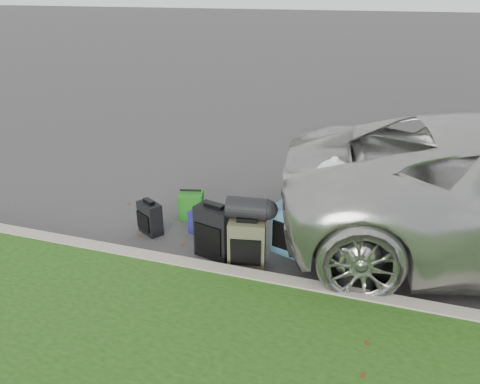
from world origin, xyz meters
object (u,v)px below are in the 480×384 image
(suitcase_small_black, at_px, (150,218))
(suitcase_teal, at_px, (292,230))
(tote_navy, at_px, (202,222))
(suitcase_large_black_right, at_px, (333,227))
(tote_green, at_px, (191,205))
(suitcase_olive, at_px, (247,244))
(suitcase_large_black_left, at_px, (215,232))

(suitcase_small_black, height_order, suitcase_teal, suitcase_teal)
(suitcase_small_black, relative_size, tote_navy, 1.37)
(suitcase_large_black_right, relative_size, tote_green, 2.03)
(suitcase_teal, xyz_separation_m, tote_navy, (-1.25, 0.13, -0.16))
(suitcase_large_black_right, bearing_deg, suitcase_small_black, -174.49)
(suitcase_olive, relative_size, tote_navy, 1.87)
(suitcase_large_black_left, height_order, suitcase_large_black_right, suitcase_large_black_right)
(suitcase_olive, bearing_deg, suitcase_large_black_left, 154.76)
(suitcase_large_black_right, xyz_separation_m, tote_navy, (-1.73, 0.03, -0.23))
(suitcase_small_black, height_order, suitcase_large_black_right, suitcase_large_black_right)
(suitcase_large_black_left, xyz_separation_m, suitcase_teal, (0.87, 0.34, -0.01))
(suitcase_teal, bearing_deg, suitcase_large_black_left, -141.39)
(suitcase_olive, xyz_separation_m, tote_navy, (-0.81, 0.58, -0.14))
(suitcase_large_black_left, height_order, suitcase_olive, suitcase_large_black_left)
(suitcase_large_black_left, distance_m, suitcase_large_black_right, 1.43)
(suitcase_olive, distance_m, suitcase_large_black_right, 1.07)
(suitcase_large_black_left, bearing_deg, suitcase_small_black, 179.73)
(suitcase_olive, relative_size, suitcase_large_black_right, 0.76)
(suitcase_olive, distance_m, tote_navy, 1.00)
(suitcase_teal, bearing_deg, suitcase_small_black, -160.44)
(suitcase_small_black, distance_m, tote_navy, 0.69)
(suitcase_olive, bearing_deg, tote_green, 128.23)
(suitcase_teal, bearing_deg, tote_navy, -168.59)
(suitcase_large_black_right, bearing_deg, suitcase_large_black_left, -160.65)
(suitcase_teal, relative_size, suitcase_large_black_right, 0.82)
(suitcase_teal, bearing_deg, suitcase_large_black_right, 29.10)
(suitcase_olive, bearing_deg, suitcase_large_black_right, 19.67)
(tote_green, bearing_deg, tote_navy, -65.31)
(suitcase_olive, xyz_separation_m, suitcase_teal, (0.44, 0.45, 0.02))
(suitcase_large_black_right, bearing_deg, tote_green, 170.00)
(suitcase_olive, height_order, tote_green, suitcase_olive)
(suitcase_large_black_left, bearing_deg, tote_green, 143.15)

